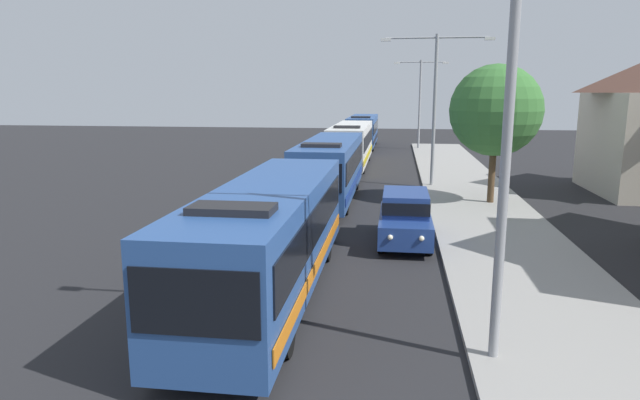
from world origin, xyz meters
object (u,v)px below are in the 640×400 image
(bus_fourth_in_line, at_px, (363,130))
(streetlamp_near, at_px, (510,87))
(bus_second_in_line, at_px, (330,167))
(bus_middle, at_px, (351,143))
(streetlamp_far, at_px, (420,95))
(streetlamp_mid, at_px, (435,94))
(bus_lead, at_px, (271,234))
(white_suv, at_px, (405,215))
(roadside_tree, at_px, (496,111))

(bus_fourth_in_line, bearing_deg, streetlamp_near, -82.99)
(bus_fourth_in_line, xyz_separation_m, streetlamp_near, (5.40, -43.91, 3.89))
(bus_second_in_line, height_order, bus_fourth_in_line, same)
(bus_middle, xyz_separation_m, streetlamp_near, (5.40, -29.87, 3.89))
(bus_second_in_line, height_order, streetlamp_far, streetlamp_far)
(bus_second_in_line, distance_m, bus_fourth_in_line, 27.10)
(bus_second_in_line, height_order, streetlamp_near, streetlamp_near)
(bus_middle, bearing_deg, bus_second_in_line, -90.00)
(streetlamp_near, distance_m, streetlamp_mid, 21.29)
(bus_lead, bearing_deg, bus_middle, 90.00)
(streetlamp_far, bearing_deg, bus_lead, -97.81)
(bus_lead, distance_m, streetlamp_far, 39.87)
(bus_lead, height_order, bus_fourth_in_line, same)
(white_suv, bearing_deg, streetlamp_near, -79.31)
(bus_second_in_line, height_order, roadside_tree, roadside_tree)
(bus_lead, bearing_deg, bus_fourth_in_line, 90.00)
(bus_middle, xyz_separation_m, streetlamp_far, (5.40, 12.69, 3.42))
(streetlamp_near, distance_m, streetlamp_far, 42.57)
(bus_second_in_line, height_order, white_suv, bus_second_in_line)
(streetlamp_far, bearing_deg, white_suv, -92.90)
(bus_middle, bearing_deg, streetlamp_far, 66.96)
(bus_lead, height_order, streetlamp_near, streetlamp_near)
(bus_fourth_in_line, xyz_separation_m, streetlamp_far, (5.40, -1.34, 3.42))
(streetlamp_mid, distance_m, streetlamp_far, 21.28)
(bus_lead, bearing_deg, streetlamp_far, 82.19)
(bus_second_in_line, relative_size, roadside_tree, 1.69)
(streetlamp_mid, bearing_deg, bus_fourth_in_line, 103.42)
(bus_middle, relative_size, streetlamp_near, 1.38)
(bus_lead, xyz_separation_m, streetlamp_far, (5.40, 39.35, 3.42))
(bus_lead, distance_m, roadside_tree, 15.73)
(bus_lead, distance_m, bus_fourth_in_line, 40.69)
(bus_middle, distance_m, streetlamp_near, 30.60)
(white_suv, distance_m, streetlamp_mid, 13.12)
(bus_fourth_in_line, relative_size, streetlamp_near, 1.31)
(streetlamp_mid, bearing_deg, white_suv, -97.88)
(bus_fourth_in_line, distance_m, roadside_tree, 28.70)
(bus_fourth_in_line, bearing_deg, streetlamp_mid, -76.58)
(roadside_tree, bearing_deg, bus_middle, 120.69)
(bus_lead, distance_m, bus_second_in_line, 13.59)
(bus_middle, xyz_separation_m, roadside_tree, (7.95, -13.39, 2.90))
(white_suv, xyz_separation_m, streetlamp_mid, (1.70, 12.28, 4.30))
(bus_middle, height_order, white_suv, bus_middle)
(bus_middle, distance_m, white_suv, 21.21)
(bus_fourth_in_line, height_order, white_suv, bus_fourth_in_line)
(bus_lead, distance_m, streetlamp_mid, 19.21)
(streetlamp_near, xyz_separation_m, streetlamp_far, (-0.00, 42.57, -0.47))
(bus_middle, xyz_separation_m, bus_fourth_in_line, (-0.00, 14.03, -0.00))
(bus_lead, distance_m, streetlamp_near, 7.39)
(bus_lead, xyz_separation_m, streetlamp_near, (5.40, -3.22, 3.89))
(streetlamp_near, height_order, streetlamp_mid, streetlamp_near)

